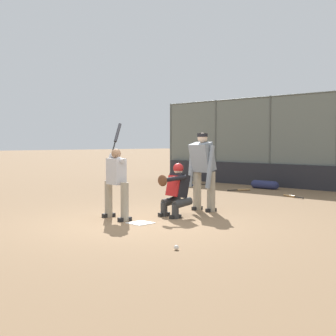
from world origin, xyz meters
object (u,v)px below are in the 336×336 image
(spare_bat_by_padding, at_px, (291,196))
(spare_bat_third_base_side, at_px, (195,185))
(catcher_behind_plate, at_px, (175,189))
(baseball_loose, at_px, (176,248))
(spare_bat_near_backstop, at_px, (242,190))
(umpire_home, at_px, (203,169))
(equipment_bag_dugout_side, at_px, (265,185))
(batter_at_plate, at_px, (116,181))

(spare_bat_by_padding, xyz_separation_m, spare_bat_third_base_side, (4.36, -0.68, -0.00))
(catcher_behind_plate, relative_size, baseball_loose, 15.62)
(spare_bat_near_backstop, relative_size, baseball_loose, 10.98)
(umpire_home, bearing_deg, spare_bat_by_padding, -90.05)
(baseball_loose, bearing_deg, spare_bat_third_base_side, -49.96)
(baseball_loose, distance_m, equipment_bag_dugout_side, 9.71)
(umpire_home, bearing_deg, spare_bat_third_base_side, -46.19)
(umpire_home, height_order, spare_bat_near_backstop, umpire_home)
(batter_at_plate, height_order, baseball_loose, batter_at_plate)
(spare_bat_by_padding, bearing_deg, baseball_loose, 130.26)
(spare_bat_near_backstop, height_order, baseball_loose, baseball_loose)
(batter_at_plate, xyz_separation_m, umpire_home, (-0.53, -2.15, 0.18))
(spare_bat_by_padding, relative_size, equipment_bag_dugout_side, 0.79)
(batter_at_plate, distance_m, spare_bat_near_backstop, 6.76)
(spare_bat_near_backstop, bearing_deg, catcher_behind_plate, -135.93)
(umpire_home, xyz_separation_m, baseball_loose, (-2.32, 3.30, -0.95))
(umpire_home, distance_m, spare_bat_third_base_side, 6.37)
(catcher_behind_plate, xyz_separation_m, equipment_bag_dugout_side, (2.01, -6.53, -0.46))
(umpire_home, distance_m, spare_bat_by_padding, 4.03)
(spare_bat_third_base_side, bearing_deg, baseball_loose, 46.80)
(catcher_behind_plate, height_order, spare_bat_third_base_side, catcher_behind_plate)
(spare_bat_third_base_side, xyz_separation_m, baseball_loose, (-6.63, 7.89, 0.00))
(catcher_behind_plate, relative_size, umpire_home, 0.63)
(spare_bat_by_padding, distance_m, baseball_loose, 7.57)
(batter_at_plate, height_order, spare_bat_third_base_side, batter_at_plate)
(equipment_bag_dugout_side, bearing_deg, spare_bat_third_base_side, 19.56)
(spare_bat_near_backstop, bearing_deg, umpire_home, -132.79)
(equipment_bag_dugout_side, bearing_deg, spare_bat_by_padding, 140.98)
(spare_bat_near_backstop, distance_m, equipment_bag_dugout_side, 1.09)
(catcher_behind_plate, bearing_deg, baseball_loose, 142.29)
(catcher_behind_plate, distance_m, spare_bat_near_backstop, 5.91)
(umpire_home, relative_size, spare_bat_third_base_side, 2.05)
(catcher_behind_plate, height_order, baseball_loose, catcher_behind_plate)
(spare_bat_near_backstop, distance_m, spare_bat_by_padding, 2.16)
(equipment_bag_dugout_side, bearing_deg, baseball_loose, 115.52)
(spare_bat_by_padding, height_order, equipment_bag_dugout_side, equipment_bag_dugout_side)
(catcher_behind_plate, bearing_deg, spare_bat_by_padding, -80.75)
(spare_bat_third_base_side, distance_m, equipment_bag_dugout_side, 2.60)
(catcher_behind_plate, bearing_deg, umpire_home, -74.24)
(umpire_home, height_order, equipment_bag_dugout_side, umpire_home)
(spare_bat_third_base_side, bearing_deg, spare_bat_by_padding, 87.93)
(spare_bat_by_padding, bearing_deg, equipment_bag_dugout_side, -16.25)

